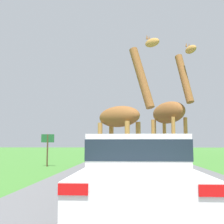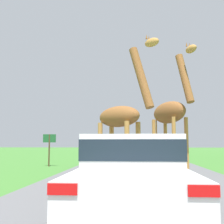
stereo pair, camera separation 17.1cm
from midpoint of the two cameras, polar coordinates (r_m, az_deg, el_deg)
The scene contains 7 objects.
road at distance 29.73m, azimuth 5.00°, elevation -8.69°, with size 6.63×120.00×0.00m.
giraffe_near_road at distance 10.22m, azimuth 2.58°, elevation -0.78°, with size 2.44×2.09×4.97m.
giraffe_companion at distance 11.72m, azimuth 12.29°, elevation -0.08°, with size 1.72×2.71×5.04m.
car_lead_maroon at distance 5.53m, azimuth 5.09°, elevation -11.42°, with size 1.86×4.79×1.39m.
car_queue_right at distance 28.35m, azimuth 8.55°, elevation -7.30°, with size 1.88×4.47×1.35m.
car_queue_left at distance 16.08m, azimuth 3.48°, elevation -8.21°, with size 1.81×4.61×1.33m.
sign_post at distance 15.59m, azimuth -12.31°, elevation -6.36°, with size 0.70×0.08×1.72m.
Camera 2 is at (-0.22, 0.31, 1.24)m, focal length 45.00 mm.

